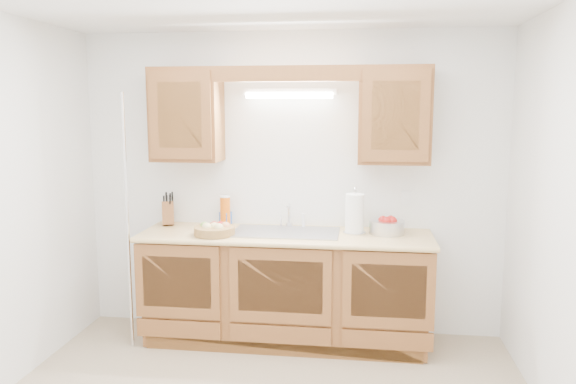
% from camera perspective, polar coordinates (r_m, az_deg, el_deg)
% --- Properties ---
extents(room, '(3.52, 3.50, 2.50)m').
position_cam_1_polar(room, '(3.23, -3.12, -2.77)').
color(room, tan).
rests_on(room, ground).
extents(base_cabinets, '(2.20, 0.60, 0.86)m').
position_cam_1_polar(base_cabinets, '(4.59, -0.22, -9.77)').
color(base_cabinets, brown).
rests_on(base_cabinets, ground).
extents(countertop, '(2.30, 0.63, 0.04)m').
position_cam_1_polar(countertop, '(4.45, -0.25, -4.45)').
color(countertop, '#D9BA72').
rests_on(countertop, base_cabinets).
extents(upper_cabinet_left, '(0.55, 0.33, 0.75)m').
position_cam_1_polar(upper_cabinet_left, '(4.67, -10.23, 7.72)').
color(upper_cabinet_left, brown).
rests_on(upper_cabinet_left, room).
extents(upper_cabinet_right, '(0.55, 0.33, 0.75)m').
position_cam_1_polar(upper_cabinet_right, '(4.45, 10.75, 7.67)').
color(upper_cabinet_right, brown).
rests_on(upper_cabinet_right, room).
extents(valance, '(2.20, 0.05, 0.12)m').
position_cam_1_polar(valance, '(4.35, -0.25, 11.95)').
color(valance, brown).
rests_on(valance, room).
extents(fluorescent_fixture, '(0.76, 0.08, 0.08)m').
position_cam_1_polar(fluorescent_fixture, '(4.57, 0.14, 9.99)').
color(fluorescent_fixture, white).
rests_on(fluorescent_fixture, room).
extents(sink, '(0.84, 0.46, 0.36)m').
position_cam_1_polar(sink, '(4.49, -0.21, -5.04)').
color(sink, '#9E9EA3').
rests_on(sink, countertop).
extents(wire_shelf_pole, '(0.03, 0.03, 2.00)m').
position_cam_1_polar(wire_shelf_pole, '(4.51, -15.99, -3.05)').
color(wire_shelf_pole, silver).
rests_on(wire_shelf_pole, ground).
extents(outlet_plate, '(0.08, 0.01, 0.12)m').
position_cam_1_polar(outlet_plate, '(4.68, 11.88, -0.64)').
color(outlet_plate, white).
rests_on(outlet_plate, room).
extents(fruit_basket, '(0.33, 0.33, 0.10)m').
position_cam_1_polar(fruit_basket, '(4.42, -7.47, -3.79)').
color(fruit_basket, olive).
rests_on(fruit_basket, countertop).
extents(knife_block, '(0.15, 0.18, 0.29)m').
position_cam_1_polar(knife_block, '(4.85, -12.09, -2.07)').
color(knife_block, brown).
rests_on(knife_block, countertop).
extents(orange_canister, '(0.09, 0.09, 0.26)m').
position_cam_1_polar(orange_canister, '(4.73, -6.40, -1.91)').
color(orange_canister, '#E05F0C').
rests_on(orange_canister, countertop).
extents(soap_bottle, '(0.10, 0.10, 0.17)m').
position_cam_1_polar(soap_bottle, '(4.75, -6.36, -2.38)').
color(soap_bottle, blue).
rests_on(soap_bottle, countertop).
extents(sponge, '(0.13, 0.10, 0.02)m').
position_cam_1_polar(sponge, '(4.66, 6.79, -3.57)').
color(sponge, '#CC333F').
rests_on(sponge, countertop).
extents(paper_towel, '(0.18, 0.18, 0.37)m').
position_cam_1_polar(paper_towel, '(4.44, 6.79, -2.22)').
color(paper_towel, silver).
rests_on(paper_towel, countertop).
extents(apple_bowl, '(0.36, 0.36, 0.14)m').
position_cam_1_polar(apple_bowl, '(4.49, 10.03, -3.42)').
color(apple_bowl, silver).
rests_on(apple_bowl, countertop).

